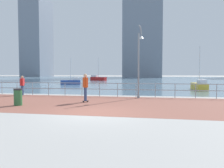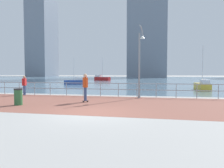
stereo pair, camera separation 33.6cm
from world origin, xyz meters
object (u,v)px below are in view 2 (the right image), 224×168
object	(u,v)px
sailboat_white	(202,86)
sailboat_gray	(75,82)
lamppost	(140,58)
sailboat_navy	(102,78)
bystander	(24,84)
trash_bin	(18,97)
skateboarder	(85,85)

from	to	relation	value
sailboat_white	sailboat_gray	bearing A→B (deg)	155.04
lamppost	sailboat_navy	xyz separation A→B (m)	(-11.71, 34.13, -2.36)
sailboat_navy	sailboat_white	world-z (taller)	sailboat_navy
lamppost	bystander	bearing A→B (deg)	179.44
lamppost	trash_bin	xyz separation A→B (m)	(-6.38, -4.91, -2.41)
sailboat_navy	trash_bin	bearing A→B (deg)	-82.22
skateboarder	bystander	world-z (taller)	skateboarder
lamppost	trash_bin	size ratio (longest dim) A/B	5.59
skateboarder	sailboat_gray	bearing A→B (deg)	113.37
bystander	sailboat_white	world-z (taller)	sailboat_white
lamppost	skateboarder	bearing A→B (deg)	-136.24
bystander	sailboat_gray	distance (m)	16.76
skateboarder	bystander	distance (m)	6.96
lamppost	sailboat_gray	distance (m)	20.48
skateboarder	trash_bin	size ratio (longest dim) A/B	1.88
skateboarder	sailboat_navy	world-z (taller)	sailboat_navy
trash_bin	sailboat_gray	world-z (taller)	sailboat_gray
sailboat_white	lamppost	bearing A→B (deg)	-124.32
bystander	trash_bin	distance (m)	5.84
bystander	sailboat_gray	bearing A→B (deg)	97.72
lamppost	sailboat_white	distance (m)	10.66
skateboarder	bystander	bearing A→B (deg)	153.86
bystander	trash_bin	bearing A→B (deg)	-59.25
lamppost	sailboat_navy	size ratio (longest dim) A/B	0.97
skateboarder	trash_bin	distance (m)	3.85
bystander	skateboarder	bearing A→B (deg)	-26.14
skateboarder	sailboat_white	size ratio (longest dim) A/B	0.38
sailboat_gray	sailboat_navy	bearing A→B (deg)	90.35
lamppost	bystander	xyz separation A→B (m)	(-9.35, 0.09, -1.96)
skateboarder	trash_bin	bearing A→B (deg)	-149.39
lamppost	sailboat_gray	xyz separation A→B (m)	(-11.60, 16.70, -2.47)
sailboat_navy	sailboat_white	distance (m)	31.01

